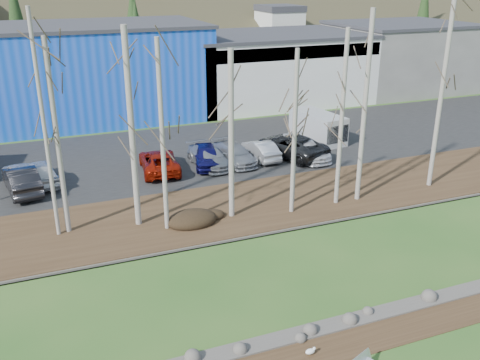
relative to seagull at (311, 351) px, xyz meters
name	(u,v)px	position (x,y,z in m)	size (l,w,h in m)	color
dirt_strip	(392,330)	(3.53, 0.12, -0.16)	(80.00, 1.80, 0.03)	#382616
near_bank_rocks	(376,315)	(3.53, 1.12, -0.17)	(80.00, 0.80, 0.50)	#47423D
river	(323,265)	(3.53, 5.22, -0.17)	(80.00, 8.00, 0.90)	black
far_bank_rocks	(284,228)	(3.53, 9.32, -0.17)	(80.00, 0.80, 0.46)	#47423D
far_bank	(259,204)	(3.53, 12.52, -0.10)	(80.00, 7.00, 0.15)	#382616
parking_lot	(203,151)	(3.53, 23.02, -0.10)	(80.00, 14.00, 0.14)	black
building_blue	(91,71)	(-2.47, 37.02, 3.98)	(20.40, 12.24, 8.30)	blue
building_white	(271,67)	(15.53, 37.01, 3.24)	(18.36, 12.24, 6.80)	silver
building_grey	(400,56)	(31.53, 37.02, 3.48)	(14.28, 12.24, 7.30)	slate
seagull	(311,351)	(0.00, 0.00, 0.00)	(0.43, 0.20, 0.31)	gold
dirt_mound	(192,219)	(-0.87, 11.36, 0.24)	(2.69, 1.90, 0.53)	black
birch_0	(57,140)	(-7.00, 12.87, 4.86)	(0.26, 0.26, 9.76)	#AEA79E
birch_1	(45,129)	(-7.50, 12.70, 5.50)	(0.19, 0.19, 11.04)	#AEA79E
birch_2	(132,131)	(-3.49, 12.38, 5.06)	(0.31, 0.31, 10.15)	#AEA79E
birch_3	(162,139)	(-2.21, 11.35, 4.81)	(0.23, 0.23, 9.66)	#AEA79E
birch_4	(231,137)	(1.44, 11.51, 4.45)	(0.29, 0.29, 8.95)	#AEA79E
birch_5	(295,134)	(5.38, 11.97, 4.01)	(0.20, 0.20, 8.07)	#AEA79E
birch_6	(294,134)	(4.71, 10.79, 4.42)	(0.23, 0.23, 8.88)	#AEA79E
birch_7	(365,109)	(9.09, 10.96, 5.32)	(0.27, 0.27, 10.69)	#AEA79E
birch_8	(342,120)	(7.65, 10.94, 4.86)	(0.24, 0.24, 9.76)	#AEA79E
birch_9	(443,83)	(14.48, 11.15, 6.34)	(0.27, 0.27, 12.72)	#AEA79E
car_0	(40,172)	(-8.01, 20.35, 0.73)	(1.79, 4.45, 1.51)	silver
car_1	(22,180)	(-9.05, 19.29, 0.76)	(1.68, 4.81, 1.59)	black
car_2	(159,162)	(-0.56, 19.73, 0.67)	(2.31, 5.02, 1.39)	#A01A08
car_3	(209,157)	(2.86, 19.53, 0.62)	(1.84, 4.52, 1.31)	gray
car_4	(207,156)	(2.71, 19.60, 0.69)	(1.70, 4.23, 1.44)	#100F4F
car_5	(261,150)	(6.74, 19.61, 0.63)	(1.39, 3.99, 1.32)	silver
car_6	(291,145)	(8.98, 19.36, 0.77)	(2.65, 5.75, 1.60)	black
car_7	(307,149)	(9.86, 18.52, 0.63)	(1.86, 4.58, 1.33)	white
car_8	(234,154)	(4.68, 19.53, 0.62)	(1.84, 4.52, 1.31)	gray
car_9	(20,175)	(-9.12, 20.35, 0.73)	(1.79, 4.45, 1.51)	silver
van_white	(319,127)	(12.72, 21.88, 1.06)	(2.71, 5.21, 2.18)	silver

